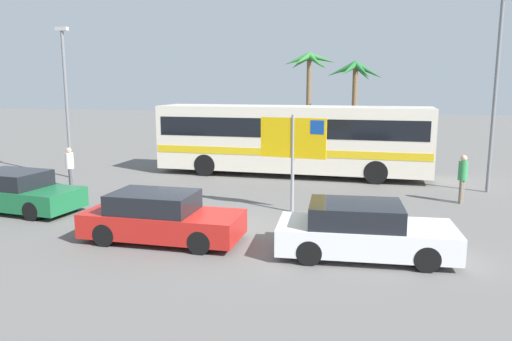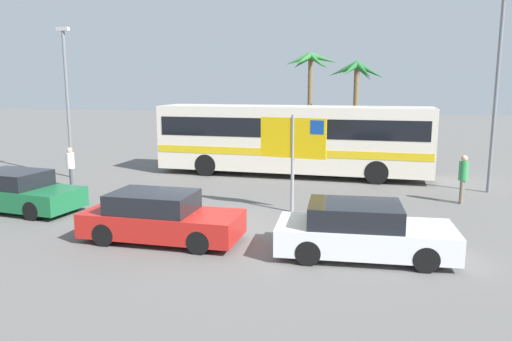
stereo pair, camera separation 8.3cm
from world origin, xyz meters
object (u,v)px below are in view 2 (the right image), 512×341
(car_green, at_px, (17,192))
(car_white, at_px, (362,231))
(car_red, at_px, (160,218))
(bus_front_coach, at_px, (292,137))
(pedestrian_near_sign, at_px, (463,175))
(pedestrian_crossing_lot, at_px, (70,164))
(ferry_sign, at_px, (294,142))

(car_green, distance_m, car_white, 11.41)
(car_red, bearing_deg, bus_front_coach, 80.20)
(car_white, bearing_deg, pedestrian_near_sign, 58.76)
(car_red, bearing_deg, pedestrian_crossing_lot, 139.65)
(car_white, height_order, pedestrian_crossing_lot, pedestrian_crossing_lot)
(pedestrian_near_sign, bearing_deg, bus_front_coach, 172.74)
(ferry_sign, distance_m, pedestrian_crossing_lot, 9.65)
(car_white, relative_size, pedestrian_crossing_lot, 2.65)
(ferry_sign, height_order, car_white, ferry_sign)
(pedestrian_near_sign, bearing_deg, pedestrian_crossing_lot, -153.17)
(bus_front_coach, height_order, pedestrian_near_sign, bus_front_coach)
(bus_front_coach, xyz_separation_m, pedestrian_near_sign, (6.79, -3.88, -0.77))
(car_white, distance_m, pedestrian_near_sign, 7.17)
(car_red, distance_m, car_white, 5.29)
(car_green, bearing_deg, bus_front_coach, 53.87)
(bus_front_coach, height_order, car_green, bus_front_coach)
(car_red, relative_size, car_green, 0.97)
(ferry_sign, xyz_separation_m, car_red, (-2.93, -3.87, -1.69))
(pedestrian_near_sign, bearing_deg, car_red, -119.88)
(ferry_sign, distance_m, car_red, 5.14)
(ferry_sign, height_order, car_red, ferry_sign)
(bus_front_coach, distance_m, pedestrian_crossing_lot, 9.63)
(car_red, xyz_separation_m, car_white, (5.29, 0.11, 0.00))
(car_green, xyz_separation_m, pedestrian_near_sign, (14.47, 4.78, 0.38))
(bus_front_coach, distance_m, car_red, 10.61)
(car_green, bearing_deg, pedestrian_near_sign, 23.70)
(car_green, height_order, pedestrian_near_sign, pedestrian_near_sign)
(bus_front_coach, bearing_deg, car_red, -99.13)
(bus_front_coach, height_order, car_red, bus_front_coach)
(bus_front_coach, distance_m, car_white, 10.98)
(car_white, relative_size, pedestrian_near_sign, 2.55)
(car_red, bearing_deg, car_green, 163.07)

